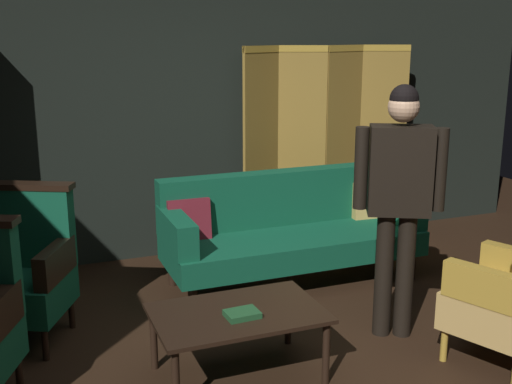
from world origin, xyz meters
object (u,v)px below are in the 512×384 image
(coffee_table, at_px, (238,319))
(book_green_cloth, at_px, (242,314))
(armchair_wing_left, at_px, (25,269))
(velvet_couch, at_px, (289,226))
(folding_screen, at_px, (323,143))
(standing_figure, at_px, (399,189))
(armchair_gilt_accent, at_px, (512,292))

(coffee_table, bearing_deg, book_green_cloth, -90.65)
(book_green_cloth, bearing_deg, armchair_wing_left, 136.94)
(velvet_couch, xyz_separation_m, book_green_cloth, (-0.93, -1.41, -0.01))
(folding_screen, relative_size, coffee_table, 1.90)
(velvet_couch, bearing_deg, folding_screen, 48.19)
(velvet_couch, height_order, coffee_table, velvet_couch)
(standing_figure, bearing_deg, armchair_gilt_accent, -55.58)
(armchair_wing_left, bearing_deg, book_green_cloth, -43.06)
(standing_figure, bearing_deg, coffee_table, -173.36)
(armchair_wing_left, distance_m, book_green_cloth, 1.56)
(folding_screen, height_order, standing_figure, folding_screen)
(armchair_wing_left, distance_m, standing_figure, 2.52)
(armchair_gilt_accent, xyz_separation_m, armchair_wing_left, (-2.74, 1.48, 0.00))
(velvet_couch, height_order, armchair_wing_left, armchair_wing_left)
(folding_screen, height_order, book_green_cloth, folding_screen)
(armchair_gilt_accent, height_order, book_green_cloth, armchair_gilt_accent)
(velvet_couch, bearing_deg, coffee_table, -124.97)
(folding_screen, relative_size, book_green_cloth, 9.91)
(velvet_couch, relative_size, armchair_wing_left, 2.04)
(book_green_cloth, bearing_deg, coffee_table, 89.35)
(coffee_table, distance_m, armchair_wing_left, 1.52)
(armchair_gilt_accent, height_order, standing_figure, standing_figure)
(standing_figure, xyz_separation_m, book_green_cloth, (-1.17, -0.21, -0.59))
(armchair_wing_left, xyz_separation_m, book_green_cloth, (1.14, -1.07, -0.05))
(coffee_table, distance_m, armchair_gilt_accent, 1.67)
(armchair_gilt_accent, bearing_deg, coffee_table, 163.06)
(coffee_table, xyz_separation_m, standing_figure, (1.17, 0.14, 0.65))
(folding_screen, bearing_deg, book_green_cloth, -126.68)
(folding_screen, bearing_deg, coffee_table, -127.67)
(folding_screen, height_order, armchair_gilt_accent, folding_screen)
(coffee_table, relative_size, armchair_gilt_accent, 0.96)
(coffee_table, relative_size, armchair_wing_left, 0.96)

